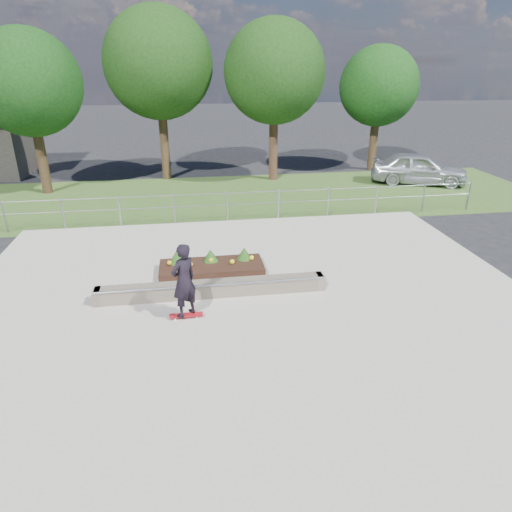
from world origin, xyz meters
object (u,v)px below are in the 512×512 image
Objects in this scene: planter_bed at (211,266)px; parked_car at (419,168)px; grind_ledge at (212,289)px; skateboarder at (184,281)px.

planter_bed is 0.65× the size of parked_car.
planter_bed is at bearing 87.46° from grind_ledge.
parked_car is at bearing 39.55° from planter_bed.
skateboarder is at bearing 155.98° from parked_car.
parked_car reaches higher than grind_ledge.
parked_car is (10.97, 9.06, 0.54)m from planter_bed.
parked_car is (11.04, 10.57, 0.52)m from grind_ledge.
grind_ledge is at bearing 55.89° from skateboarder.
skateboarder reaches higher than grind_ledge.
skateboarder is (-0.77, -2.54, 0.80)m from planter_bed.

